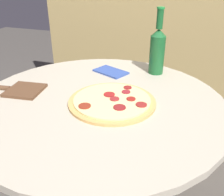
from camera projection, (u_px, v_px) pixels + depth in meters
The scene contains 6 objects.
table at pixel (100, 140), 1.05m from camera, with size 0.96×0.96×0.76m.
fence_panel at pixel (153, 25), 1.79m from camera, with size 1.70×0.04×1.70m.
pizza at pixel (112, 101), 0.93m from camera, with size 0.33×0.33×0.02m.
beer_bottle at pixel (157, 49), 1.15m from camera, with size 0.07×0.07×0.30m.
pizza_paddle at pixel (19, 90), 1.02m from camera, with size 0.27×0.15×0.02m.
napkin at pixel (111, 72), 1.20m from camera, with size 0.18×0.15×0.01m.
Camera 1 is at (0.33, -0.78, 1.21)m, focal length 40.00 mm.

